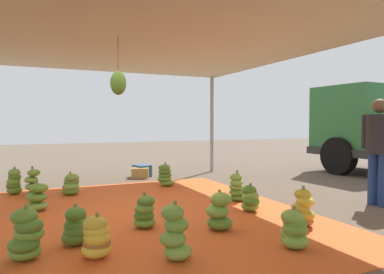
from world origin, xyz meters
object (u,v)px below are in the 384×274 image
object	(u,v)px
banana_bunch_9	(33,184)
banana_bunch_2	(76,227)
banana_bunch_1	(145,213)
banana_bunch_14	(237,188)
banana_bunch_0	(71,185)
banana_bunch_6	(250,199)
banana_bunch_11	(96,238)
banana_bunch_12	(37,198)
banana_bunch_7	(26,236)
banana_bunch_13	(175,234)
crate_1	(142,171)
banana_bunch_4	(294,230)
banana_bunch_5	(303,209)
banana_bunch_8	(219,212)
banana_bunch_3	(14,182)
worker_0	(379,144)
crate_0	(140,173)
banana_bunch_10	(165,176)

from	to	relation	value
banana_bunch_9	banana_bunch_2	bearing A→B (deg)	8.57
banana_bunch_1	banana_bunch_14	size ratio (longest dim) A/B	0.88
banana_bunch_0	banana_bunch_6	bearing A→B (deg)	44.17
banana_bunch_11	banana_bunch_12	size ratio (longest dim) A/B	0.98
banana_bunch_6	banana_bunch_7	bearing A→B (deg)	-77.20
banana_bunch_7	banana_bunch_13	distance (m)	1.49
banana_bunch_13	banana_bunch_14	size ratio (longest dim) A/B	1.10
banana_bunch_9	crate_1	size ratio (longest dim) A/B	1.36
banana_bunch_12	crate_1	size ratio (longest dim) A/B	1.11
banana_bunch_2	banana_bunch_4	size ratio (longest dim) A/B	1.00
banana_bunch_6	banana_bunch_12	xyz separation A→B (m)	(-1.41, -3.01, 0.00)
banana_bunch_14	banana_bunch_1	bearing A→B (deg)	-65.51
banana_bunch_5	banana_bunch_8	distance (m)	1.13
banana_bunch_0	banana_bunch_11	bearing A→B (deg)	-1.13
banana_bunch_7	banana_bunch_11	bearing A→B (deg)	70.51
banana_bunch_3	banana_bunch_14	xyz separation A→B (m)	(2.21, 3.60, -0.01)
banana_bunch_8	crate_1	bearing A→B (deg)	175.54
banana_bunch_11	banana_bunch_6	bearing A→B (deg)	110.81
banana_bunch_0	banana_bunch_1	distance (m)	2.70
banana_bunch_8	worker_0	world-z (taller)	worker_0
banana_bunch_2	banana_bunch_8	bearing A→B (deg)	83.76
banana_bunch_1	banana_bunch_9	bearing A→B (deg)	-153.35
banana_bunch_7	banana_bunch_13	xyz separation A→B (m)	(0.59, 1.36, 0.02)
crate_0	banana_bunch_13	bearing A→B (deg)	-12.22
banana_bunch_1	banana_bunch_14	world-z (taller)	banana_bunch_14
banana_bunch_12	crate_1	xyz separation A→B (m)	(-2.81, 2.50, -0.06)
banana_bunch_3	banana_bunch_11	xyz separation A→B (m)	(3.89, 0.93, -0.03)
banana_bunch_14	crate_1	world-z (taller)	banana_bunch_14
banana_bunch_13	crate_1	bearing A→B (deg)	167.24
banana_bunch_12	banana_bunch_14	size ratio (longest dim) A/B	0.88
crate_0	crate_1	bearing A→B (deg)	152.25
banana_bunch_0	banana_bunch_10	world-z (taller)	banana_bunch_10
crate_0	banana_bunch_0	bearing A→B (deg)	-49.02
banana_bunch_8	worker_0	size ratio (longest dim) A/B	0.29
banana_bunch_4	banana_bunch_7	distance (m)	2.80
banana_bunch_6	banana_bunch_13	world-z (taller)	banana_bunch_13
banana_bunch_2	banana_bunch_9	size ratio (longest dim) A/B	0.80
banana_bunch_1	banana_bunch_3	bearing A→B (deg)	-151.68
banana_bunch_4	banana_bunch_6	world-z (taller)	banana_bunch_4
worker_0	crate_0	world-z (taller)	worker_0
banana_bunch_6	crate_0	distance (m)	4.09
banana_bunch_12	banana_bunch_3	bearing A→B (deg)	-165.68
banana_bunch_10	banana_bunch_12	size ratio (longest dim) A/B	1.09
banana_bunch_5	banana_bunch_14	xyz separation A→B (m)	(-1.68, 0.00, -0.01)
banana_bunch_2	banana_bunch_4	bearing A→B (deg)	63.26
banana_bunch_5	banana_bunch_8	bearing A→B (deg)	-106.60
banana_bunch_10	banana_bunch_13	distance (m)	4.15
banana_bunch_6	banana_bunch_10	world-z (taller)	banana_bunch_10
banana_bunch_10	banana_bunch_14	distance (m)	2.01
crate_0	banana_bunch_10	bearing A→B (deg)	6.16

